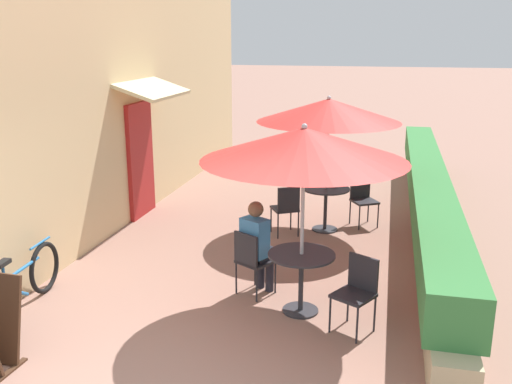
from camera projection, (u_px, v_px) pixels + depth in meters
cafe_facade_wall at (140, 100)px, 10.65m from camera, size 0.98×11.61×4.20m
planter_hedge at (427, 197)px, 9.92m from camera, size 0.60×10.61×1.01m
patio_table_near at (301, 269)px, 6.83m from camera, size 0.81×0.81×0.75m
patio_umbrella_near at (304, 144)px, 6.43m from camera, size 2.38×2.38×2.31m
cafe_chair_near_left at (252, 258)px, 7.27m from camera, size 0.54×0.54×0.87m
seated_patron_near_left at (258, 243)px, 7.31m from camera, size 0.48×0.51×1.25m
cafe_chair_near_right at (357, 288)px, 6.41m from camera, size 0.54×0.54×0.87m
patio_table_mid at (326, 199)px, 9.74m from camera, size 0.81×0.81×0.75m
patio_umbrella_mid at (329, 110)px, 9.34m from camera, size 2.38×2.38×2.31m
cafe_chair_mid_left at (286, 206)px, 9.47m from camera, size 0.55×0.55×0.87m
cafe_chair_mid_right at (363, 197)px, 10.03m from camera, size 0.55×0.55×0.87m
coffee_cup_mid at (334, 184)px, 9.77m from camera, size 0.07×0.07×0.09m
bicycle_leaning at (20, 284)px, 6.89m from camera, size 0.17×1.77×0.77m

